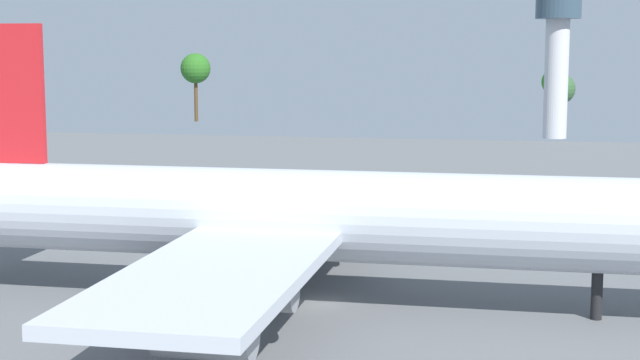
{
  "coord_description": "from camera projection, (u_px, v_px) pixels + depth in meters",
  "views": [
    {
      "loc": [
        12.08,
        -59.77,
        16.46
      ],
      "look_at": [
        0.0,
        0.0,
        8.21
      ],
      "focal_mm": 53.92,
      "sensor_mm": 36.0,
      "label": 1
    }
  ],
  "objects": [
    {
      "name": "tree_line_backdrop",
      "position": [
        518.0,
        80.0,
        208.08
      ],
      "size": [
        123.02,
        6.96,
        15.8
      ],
      "color": "#51381E",
      "rests_on": "ground_plane"
    },
    {
      "name": "cargo_airplane",
      "position": [
        316.0,
        217.0,
        61.92
      ],
      "size": [
        59.7,
        50.06,
        18.24
      ],
      "color": "silver",
      "rests_on": "ground_plane"
    },
    {
      "name": "control_tower",
      "position": [
        557.0,
        54.0,
        179.15
      ],
      "size": [
        8.4,
        8.4,
        25.8
      ],
      "color": "silver",
      "rests_on": "ground_plane"
    },
    {
      "name": "catering_truck",
      "position": [
        148.0,
        224.0,
        84.98
      ],
      "size": [
        3.19,
        4.31,
        2.52
      ],
      "color": "silver",
      "rests_on": "ground_plane"
    },
    {
      "name": "ground_plane",
      "position": [
        320.0,
        304.0,
        62.64
      ],
      "size": [
        238.78,
        238.78,
        0.0
      ],
      "primitive_type": "plane",
      "color": "slate"
    }
  ]
}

